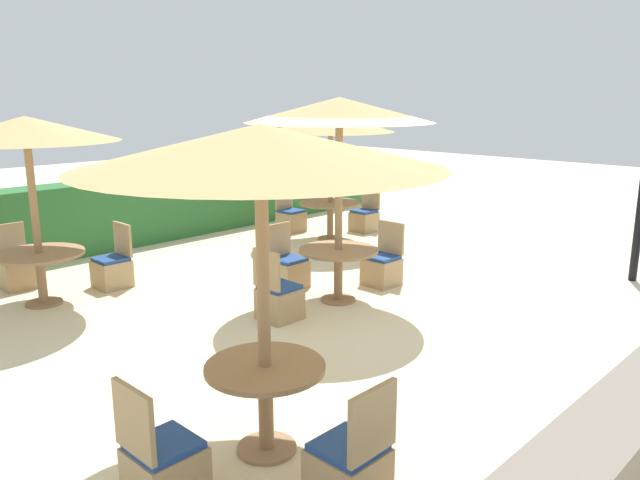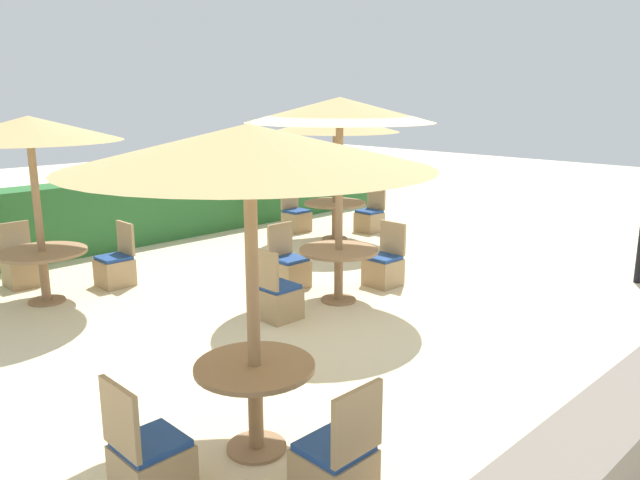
% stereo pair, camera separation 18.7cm
% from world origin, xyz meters
% --- Properties ---
extents(ground_plane, '(40.00, 40.00, 0.00)m').
position_xyz_m(ground_plane, '(0.00, 0.00, 0.00)').
color(ground_plane, beige).
extents(hedge_row, '(13.00, 0.70, 1.25)m').
position_xyz_m(hedge_row, '(0.00, 5.60, 0.62)').
color(hedge_row, '#2D6B33').
rests_on(hedge_row, ground_plane).
extents(parasol_front_left, '(2.70, 2.70, 2.57)m').
position_xyz_m(parasol_front_left, '(-2.82, -1.51, 2.40)').
color(parasol_front_left, '#93704C').
rests_on(parasol_front_left, ground_plane).
extents(round_table_front_left, '(0.94, 0.94, 0.73)m').
position_xyz_m(round_table_front_left, '(-2.82, -1.51, 0.55)').
color(round_table_front_left, '#93704C').
rests_on(round_table_front_left, ground_plane).
extents(patio_chair_front_left_south, '(0.46, 0.46, 0.93)m').
position_xyz_m(patio_chair_front_left_south, '(-2.86, -2.43, 0.26)').
color(patio_chair_front_left_south, tan).
rests_on(patio_chair_front_left_south, ground_plane).
extents(patio_chair_front_left_west, '(0.46, 0.46, 0.93)m').
position_xyz_m(patio_chair_front_left_west, '(-3.74, -1.48, 0.26)').
color(patio_chair_front_left_west, tan).
rests_on(patio_chair_front_left_west, ground_plane).
extents(parasol_center, '(2.47, 2.47, 2.73)m').
position_xyz_m(parasol_center, '(0.30, 0.55, 2.56)').
color(parasol_center, '#93704C').
rests_on(parasol_center, ground_plane).
extents(round_table_center, '(1.07, 1.07, 0.73)m').
position_xyz_m(round_table_center, '(0.30, 0.55, 0.58)').
color(round_table_center, '#93704C').
rests_on(round_table_center, ground_plane).
extents(patio_chair_center_east, '(0.46, 0.46, 0.93)m').
position_xyz_m(patio_chair_center_east, '(1.31, 0.57, 0.26)').
color(patio_chair_center_east, tan).
rests_on(patio_chair_center_east, ground_plane).
extents(patio_chair_center_north, '(0.46, 0.46, 0.93)m').
position_xyz_m(patio_chair_center_north, '(0.25, 1.49, 0.26)').
color(patio_chair_center_north, tan).
rests_on(patio_chair_center_north, ground_plane).
extents(patio_chair_center_west, '(0.46, 0.46, 0.93)m').
position_xyz_m(patio_chair_center_west, '(-0.75, 0.60, 0.26)').
color(patio_chair_center_west, tan).
rests_on(patio_chair_center_west, ground_plane).
extents(parasol_back_right, '(2.41, 2.41, 2.39)m').
position_xyz_m(parasol_back_right, '(2.95, 3.15, 2.22)').
color(parasol_back_right, '#93704C').
rests_on(parasol_back_right, ground_plane).
extents(round_table_back_right, '(1.19, 1.19, 0.73)m').
position_xyz_m(round_table_back_right, '(2.95, 3.15, 0.60)').
color(round_table_back_right, '#93704C').
rests_on(round_table_back_right, ground_plane).
extents(patio_chair_back_right_north, '(0.46, 0.46, 0.93)m').
position_xyz_m(patio_chair_back_right_north, '(2.91, 4.22, 0.26)').
color(patio_chair_back_right_north, tan).
rests_on(patio_chair_back_right_north, ground_plane).
extents(patio_chair_back_right_east, '(0.46, 0.46, 0.93)m').
position_xyz_m(patio_chair_back_right_east, '(3.95, 3.12, 0.26)').
color(patio_chair_back_right_east, tan).
rests_on(patio_chair_back_right_east, ground_plane).
extents(parasol_back_left, '(2.34, 2.34, 2.50)m').
position_xyz_m(parasol_back_left, '(-2.56, 3.33, 2.33)').
color(parasol_back_left, '#93704C').
rests_on(parasol_back_left, ground_plane).
extents(round_table_back_left, '(1.16, 1.16, 0.72)m').
position_xyz_m(round_table_back_left, '(-2.56, 3.33, 0.58)').
color(round_table_back_left, '#93704C').
rests_on(round_table_back_left, ground_plane).
extents(patio_chair_back_left_east, '(0.46, 0.46, 0.93)m').
position_xyz_m(patio_chair_back_left_east, '(-1.52, 3.36, 0.26)').
color(patio_chair_back_left_east, tan).
rests_on(patio_chair_back_left_east, ground_plane).
extents(patio_chair_back_left_north, '(0.46, 0.46, 0.93)m').
position_xyz_m(patio_chair_back_left_north, '(-2.50, 4.33, 0.26)').
color(patio_chair_back_left_north, tan).
rests_on(patio_chair_back_left_north, ground_plane).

